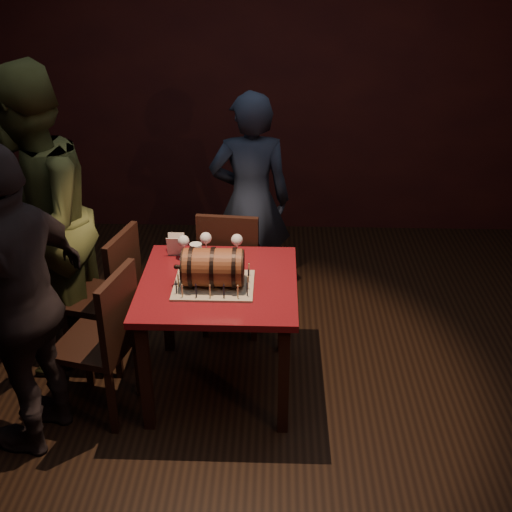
{
  "coord_description": "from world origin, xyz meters",
  "views": [
    {
      "loc": [
        0.17,
        -3.07,
        2.57
      ],
      "look_at": [
        0.07,
        0.05,
        0.95
      ],
      "focal_mm": 45.0,
      "sensor_mm": 36.0,
      "label": 1
    }
  ],
  "objects_px": {
    "chair_back": "(231,266)",
    "person_left_rear": "(36,224)",
    "pint_of_ale": "(196,256)",
    "pub_table": "(219,298)",
    "chair_left_rear": "(112,291)",
    "wine_glass_mid": "(206,239)",
    "wine_glass_left": "(183,242)",
    "barrel_cake": "(213,267)",
    "person_left_front": "(21,304)",
    "chair_left_front": "(106,336)",
    "person_back": "(251,202)",
    "wine_glass_right": "(237,241)"
  },
  "relations": [
    {
      "from": "wine_glass_mid",
      "to": "wine_glass_right",
      "type": "relative_size",
      "value": 1.0
    },
    {
      "from": "person_left_rear",
      "to": "pub_table",
      "type": "bearing_deg",
      "value": 73.66
    },
    {
      "from": "pub_table",
      "to": "wine_glass_left",
      "type": "relative_size",
      "value": 5.59
    },
    {
      "from": "barrel_cake",
      "to": "wine_glass_mid",
      "type": "xyz_separation_m",
      "value": [
        -0.08,
        0.36,
        -0.0
      ]
    },
    {
      "from": "pint_of_ale",
      "to": "person_left_rear",
      "type": "bearing_deg",
      "value": 173.01
    },
    {
      "from": "barrel_cake",
      "to": "person_left_front",
      "type": "height_order",
      "value": "person_left_front"
    },
    {
      "from": "chair_left_front",
      "to": "person_left_rear",
      "type": "distance_m",
      "value": 0.86
    },
    {
      "from": "chair_back",
      "to": "person_left_rear",
      "type": "relative_size",
      "value": 0.49
    },
    {
      "from": "pint_of_ale",
      "to": "pub_table",
      "type": "bearing_deg",
      "value": -50.46
    },
    {
      "from": "person_back",
      "to": "person_left_rear",
      "type": "distance_m",
      "value": 1.5
    },
    {
      "from": "barrel_cake",
      "to": "pint_of_ale",
      "type": "distance_m",
      "value": 0.26
    },
    {
      "from": "pub_table",
      "to": "chair_left_front",
      "type": "bearing_deg",
      "value": -158.51
    },
    {
      "from": "wine_glass_left",
      "to": "chair_left_front",
      "type": "height_order",
      "value": "chair_left_front"
    },
    {
      "from": "wine_glass_left",
      "to": "wine_glass_mid",
      "type": "bearing_deg",
      "value": 19.12
    },
    {
      "from": "person_back",
      "to": "person_left_rear",
      "type": "bearing_deg",
      "value": 26.86
    },
    {
      "from": "wine_glass_left",
      "to": "chair_left_rear",
      "type": "relative_size",
      "value": 0.17
    },
    {
      "from": "pint_of_ale",
      "to": "chair_left_rear",
      "type": "distance_m",
      "value": 0.63
    },
    {
      "from": "pub_table",
      "to": "wine_glass_right",
      "type": "relative_size",
      "value": 5.59
    },
    {
      "from": "wine_glass_mid",
      "to": "chair_left_front",
      "type": "distance_m",
      "value": 0.83
    },
    {
      "from": "wine_glass_right",
      "to": "barrel_cake",
      "type": "bearing_deg",
      "value": -108.01
    },
    {
      "from": "chair_back",
      "to": "person_left_front",
      "type": "xyz_separation_m",
      "value": [
        -0.99,
        -1.06,
        0.33
      ]
    },
    {
      "from": "pint_of_ale",
      "to": "person_back",
      "type": "distance_m",
      "value": 0.94
    },
    {
      "from": "wine_glass_right",
      "to": "chair_left_front",
      "type": "relative_size",
      "value": 0.17
    },
    {
      "from": "chair_back",
      "to": "person_left_rear",
      "type": "distance_m",
      "value": 1.27
    },
    {
      "from": "chair_back",
      "to": "person_back",
      "type": "height_order",
      "value": "person_back"
    },
    {
      "from": "pub_table",
      "to": "wine_glass_mid",
      "type": "bearing_deg",
      "value": 107.78
    },
    {
      "from": "wine_glass_left",
      "to": "wine_glass_mid",
      "type": "xyz_separation_m",
      "value": [
        0.13,
        0.05,
        -0.0
      ]
    },
    {
      "from": "person_left_front",
      "to": "wine_glass_left",
      "type": "bearing_deg",
      "value": 150.07
    },
    {
      "from": "pint_of_ale",
      "to": "person_left_front",
      "type": "bearing_deg",
      "value": -142.8
    },
    {
      "from": "person_left_front",
      "to": "chair_left_front",
      "type": "bearing_deg",
      "value": 136.45
    },
    {
      "from": "wine_glass_left",
      "to": "chair_left_front",
      "type": "xyz_separation_m",
      "value": [
        -0.39,
        -0.51,
        -0.35
      ]
    },
    {
      "from": "wine_glass_left",
      "to": "person_left_rear",
      "type": "bearing_deg",
      "value": 178.02
    },
    {
      "from": "chair_left_rear",
      "to": "person_left_rear",
      "type": "xyz_separation_m",
      "value": [
        -0.43,
        0.04,
        0.44
      ]
    },
    {
      "from": "chair_back",
      "to": "chair_left_rear",
      "type": "xyz_separation_m",
      "value": [
        -0.72,
        -0.36,
        0.0
      ]
    },
    {
      "from": "chair_left_rear",
      "to": "chair_left_front",
      "type": "xyz_separation_m",
      "value": [
        0.08,
        -0.49,
        0.0
      ]
    },
    {
      "from": "chair_back",
      "to": "pub_table",
      "type": "bearing_deg",
      "value": -92.39
    },
    {
      "from": "barrel_cake",
      "to": "wine_glass_mid",
      "type": "relative_size",
      "value": 2.43
    },
    {
      "from": "barrel_cake",
      "to": "wine_glass_right",
      "type": "relative_size",
      "value": 2.43
    },
    {
      "from": "chair_left_rear",
      "to": "person_left_front",
      "type": "bearing_deg",
      "value": -110.69
    },
    {
      "from": "pub_table",
      "to": "pint_of_ale",
      "type": "distance_m",
      "value": 0.29
    },
    {
      "from": "wine_glass_mid",
      "to": "person_left_front",
      "type": "xyz_separation_m",
      "value": [
        -0.86,
        -0.76,
        -0.01
      ]
    },
    {
      "from": "pub_table",
      "to": "wine_glass_mid",
      "type": "height_order",
      "value": "wine_glass_mid"
    },
    {
      "from": "wine_glass_mid",
      "to": "person_back",
      "type": "relative_size",
      "value": 0.1
    },
    {
      "from": "pub_table",
      "to": "wine_glass_left",
      "type": "bearing_deg",
      "value": 131.02
    },
    {
      "from": "chair_left_front",
      "to": "wine_glass_mid",
      "type": "bearing_deg",
      "value": 46.88
    },
    {
      "from": "chair_left_rear",
      "to": "wine_glass_right",
      "type": "bearing_deg",
      "value": 2.82
    },
    {
      "from": "barrel_cake",
      "to": "pint_of_ale",
      "type": "relative_size",
      "value": 2.61
    },
    {
      "from": "wine_glass_mid",
      "to": "person_left_rear",
      "type": "relative_size",
      "value": 0.08
    },
    {
      "from": "barrel_cake",
      "to": "wine_glass_left",
      "type": "bearing_deg",
      "value": 123.23
    },
    {
      "from": "wine_glass_mid",
      "to": "pint_of_ale",
      "type": "bearing_deg",
      "value": -108.49
    }
  ]
}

